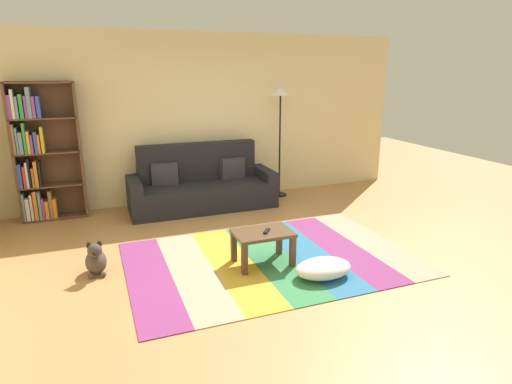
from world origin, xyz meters
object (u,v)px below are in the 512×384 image
Objects in this scene: standing_lamp at (280,106)px; bookshelf at (40,155)px; coffee_table at (263,238)px; couch at (202,187)px; pouf at (323,268)px; tv_remote at (267,231)px; dog at (96,260)px.

bookshelf is at bearing 178.22° from standing_lamp.
bookshelf reaches higher than coffee_table.
bookshelf is at bearing 172.93° from couch.
pouf is (2.86, -3.12, -0.85)m from bookshelf.
pouf is 4.14× the size of tv_remote.
bookshelf is 13.15× the size of tv_remote.
tv_remote is at bearing 130.52° from pouf.
tv_remote is (1.80, -0.45, 0.24)m from dog.
tv_remote is at bearing -33.15° from coffee_table.
coffee_table is (2.38, -2.58, -0.65)m from bookshelf.
pouf is at bearing -47.51° from bookshelf.
bookshelf is (-2.27, 0.28, 0.62)m from couch.
coffee_table is at bearing -47.31° from bookshelf.
bookshelf reaches higher than tv_remote.
couch is 2.91m from pouf.
standing_lamp is at bearing 62.21° from coffee_table.
couch reaches higher than coffee_table.
standing_lamp reaches higher than dog.
couch is at bearing 101.79° from pouf.
tv_remote is (-1.27, -2.49, -1.14)m from standing_lamp.
couch is at bearing 130.96° from tv_remote.
coffee_table is 1.63× the size of dog.
tv_remote is (-0.44, 0.51, 0.30)m from pouf.
coffee_table is 1.04× the size of pouf.
standing_lamp is 12.36× the size of tv_remote.
dog is (-1.65, -1.88, -0.18)m from couch.
dog is at bearing -156.82° from tv_remote.
tv_remote is at bearing -86.21° from couch.
couch is 2.33m from tv_remote.
bookshelf reaches higher than dog.
tv_remote is at bearing -47.14° from bookshelf.
coffee_table is 0.75m from pouf.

